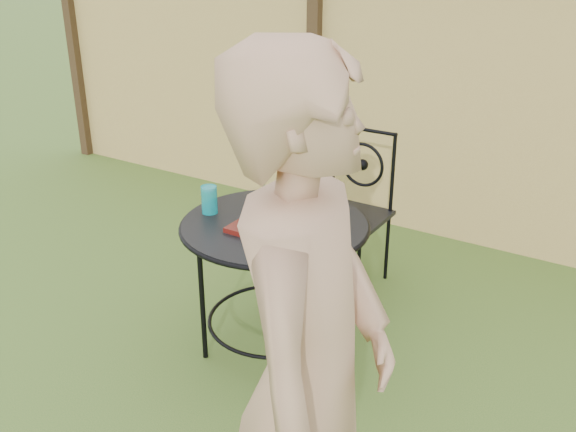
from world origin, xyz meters
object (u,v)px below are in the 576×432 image
Objects in this scene: patio_table at (275,248)px; salad_plate at (263,226)px; diner at (308,389)px; patio_chair at (350,206)px.

salad_plate is at bearing -93.13° from patio_table.
salad_plate is at bearing 24.14° from diner.
diner reaches higher than patio_table.
patio_chair is (-0.03, 0.86, -0.08)m from patio_table.
patio_chair is at bearing 91.24° from salad_plate.
salad_plate is at bearing -88.76° from patio_chair.
patio_table is at bearing -88.30° from patio_chair.
diner is (0.88, -1.18, 0.32)m from patio_table.
patio_chair is at bearing 9.00° from diner.
diner reaches higher than salad_plate.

